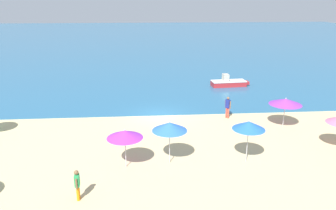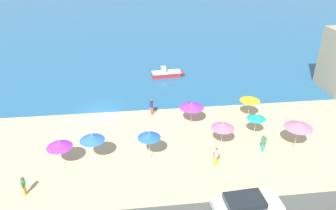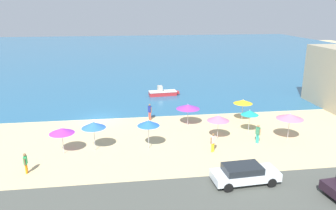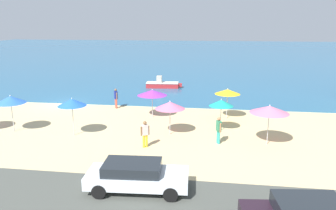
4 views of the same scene
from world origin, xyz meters
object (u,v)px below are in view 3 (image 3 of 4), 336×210
at_px(beach_umbrella_9, 148,123).
at_px(bather_1, 150,111).
at_px(beach_umbrella_0, 218,118).
at_px(bather_0, 26,162).
at_px(skiff_nearshore, 163,93).
at_px(beach_umbrella_10, 188,107).
at_px(parked_car_1, 244,173).
at_px(beach_umbrella_6, 243,102).
at_px(bather_3, 258,133).
at_px(beach_umbrella_5, 290,116).
at_px(bather_2, 213,141).
at_px(beach_umbrella_3, 250,113).
at_px(beach_umbrella_2, 94,125).
at_px(beach_umbrella_7, 62,131).

distance_m(beach_umbrella_9, bather_1, 7.57).
relative_size(beach_umbrella_0, bather_0, 1.50).
height_order(bather_1, skiff_nearshore, bather_1).
relative_size(beach_umbrella_0, beach_umbrella_10, 0.99).
xyz_separation_m(parked_car_1, skiff_nearshore, (-2.61, 24.13, -0.35)).
bearing_deg(beach_umbrella_6, bather_3, -96.84).
xyz_separation_m(beach_umbrella_5, bather_3, (-3.05, -0.30, -1.30)).
xyz_separation_m(beach_umbrella_10, bather_2, (0.81, -6.68, -1.07)).
xyz_separation_m(beach_umbrella_5, bather_0, (-22.03, -3.26, -1.40)).
bearing_deg(beach_umbrella_6, beach_umbrella_3, -99.32).
bearing_deg(parked_car_1, beach_umbrella_2, 146.24).
distance_m(beach_umbrella_7, parked_car_1, 14.78).
relative_size(beach_umbrella_6, beach_umbrella_10, 1.02).
bearing_deg(skiff_nearshore, bather_0, -121.68).
bearing_deg(bather_3, beach_umbrella_3, 86.41).
distance_m(beach_umbrella_5, parked_car_1, 9.81).
relative_size(beach_umbrella_9, parked_car_1, 0.56).
distance_m(beach_umbrella_7, bather_1, 10.91).
relative_size(beach_umbrella_9, beach_umbrella_10, 1.09).
bearing_deg(beach_umbrella_6, beach_umbrella_5, -66.83).
height_order(beach_umbrella_0, bather_2, beach_umbrella_0).
relative_size(beach_umbrella_5, beach_umbrella_10, 1.07).
height_order(beach_umbrella_10, bather_3, beach_umbrella_10).
bearing_deg(bather_2, beach_umbrella_2, 170.25).
distance_m(beach_umbrella_10, skiff_nearshore, 12.23).
distance_m(beach_umbrella_3, bather_1, 10.54).
distance_m(beach_umbrella_2, beach_umbrella_10, 10.31).
xyz_separation_m(beach_umbrella_3, beach_umbrella_7, (-16.99, -2.41, -0.02)).
bearing_deg(beach_umbrella_5, beach_umbrella_6, 113.17).
relative_size(beach_umbrella_10, bather_2, 1.44).
height_order(bather_0, skiff_nearshore, bather_0).
distance_m(beach_umbrella_0, beach_umbrella_2, 11.05).
bearing_deg(bather_3, beach_umbrella_0, 157.27).
bearing_deg(beach_umbrella_0, beach_umbrella_2, -175.12).
distance_m(bather_2, skiff_nearshore, 18.87).
height_order(beach_umbrella_6, bather_0, beach_umbrella_6).
distance_m(beach_umbrella_7, skiff_nearshore, 20.37).
relative_size(beach_umbrella_6, bather_3, 1.40).
bearing_deg(bather_3, beach_umbrella_10, 134.17).
xyz_separation_m(beach_umbrella_6, beach_umbrella_7, (-17.53, -5.68, -0.15)).
xyz_separation_m(beach_umbrella_3, beach_umbrella_9, (-9.89, -2.30, 0.26)).
relative_size(bather_3, skiff_nearshore, 0.41).
distance_m(beach_umbrella_3, beach_umbrella_10, 6.15).
bearing_deg(beach_umbrella_0, beach_umbrella_10, 116.17).
xyz_separation_m(bather_3, skiff_nearshore, (-6.35, 17.51, -0.55)).
bearing_deg(bather_0, beach_umbrella_3, 16.01).
bearing_deg(bather_1, beach_umbrella_6, -10.82).
relative_size(beach_umbrella_0, parked_car_1, 0.51).
relative_size(beach_umbrella_3, bather_1, 1.31).
xyz_separation_m(beach_umbrella_2, bather_0, (-4.69, -3.39, -1.42)).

